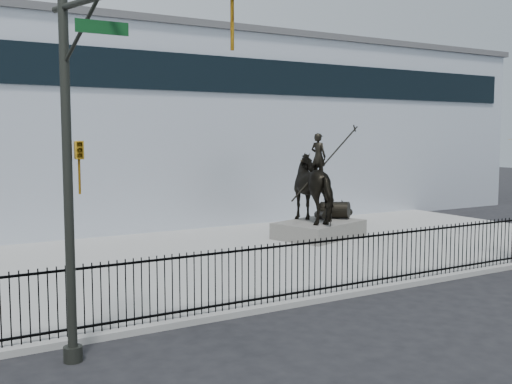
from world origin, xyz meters
TOP-DOWN VIEW (x-y plane):
  - ground at (0.00, 0.00)m, footprint 120.00×120.00m
  - plaza at (0.00, 7.00)m, footprint 30.00×12.00m
  - building at (0.00, 20.00)m, footprint 44.00×14.00m
  - picket_fence at (0.00, 1.25)m, footprint 22.10×0.10m
  - statue_plinth at (4.88, 8.41)m, footprint 4.05×3.36m
  - equestrian_statue at (4.94, 8.43)m, footprint 4.25×3.35m
  - traffic_signal_left at (-6.75, -0.62)m, footprint 1.52×4.84m

SIDE VIEW (x-z plane):
  - ground at x=0.00m, z-range 0.00..0.00m
  - plaza at x=0.00m, z-range 0.00..0.15m
  - statue_plinth at x=4.88m, z-range 0.15..0.80m
  - picket_fence at x=0.00m, z-range 0.15..1.65m
  - equestrian_statue at x=4.94m, z-range 0.28..4.05m
  - traffic_signal_left at x=-6.75m, z-range 0.53..7.53m
  - building at x=0.00m, z-range 0.00..9.00m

